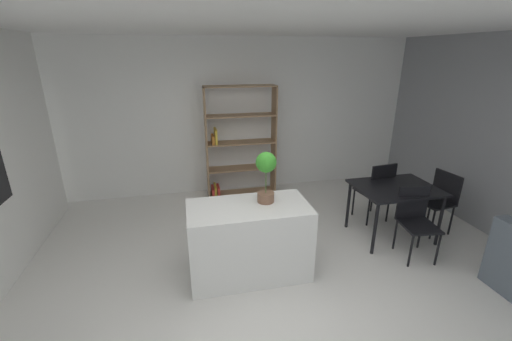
{
  "coord_description": "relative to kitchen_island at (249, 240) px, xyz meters",
  "views": [
    {
      "loc": [
        -0.76,
        -2.82,
        2.5
      ],
      "look_at": [
        0.04,
        0.79,
        1.16
      ],
      "focal_mm": 22.86,
      "sensor_mm": 36.0,
      "label": 1
    }
  ],
  "objects": [
    {
      "name": "dining_chair_far",
      "position": [
        2.16,
        0.82,
        0.13
      ],
      "size": [
        0.48,
        0.48,
        0.97
      ],
      "rotation": [
        0.0,
        0.0,
        3.27
      ],
      "color": "black",
      "rests_on": "ground_plane"
    },
    {
      "name": "dining_chair_near",
      "position": [
        2.16,
        -0.06,
        0.09
      ],
      "size": [
        0.46,
        0.5,
        0.9
      ],
      "rotation": [
        0.0,
        0.0,
        -0.13
      ],
      "color": "black",
      "rests_on": "ground_plane"
    },
    {
      "name": "ground_plane",
      "position": [
        0.13,
        -0.41,
        -0.44
      ],
      "size": [
        9.62,
        9.62,
        0.0
      ],
      "primitive_type": "plane",
      "color": "silver"
    },
    {
      "name": "dining_table",
      "position": [
        2.15,
        0.38,
        0.24
      ],
      "size": [
        1.09,
        0.84,
        0.76
      ],
      "color": "black",
      "rests_on": "ground_plane"
    },
    {
      "name": "dining_chair_window_side",
      "position": [
        2.9,
        0.4,
        0.1
      ],
      "size": [
        0.47,
        0.49,
        0.89
      ],
      "rotation": [
        0.0,
        0.0,
        -1.44
      ],
      "color": "black",
      "rests_on": "ground_plane"
    },
    {
      "name": "ceiling_slab",
      "position": [
        0.13,
        -0.41,
        2.36
      ],
      "size": [
        6.99,
        6.16,
        0.06
      ],
      "color": "white",
      "rests_on": "ground_plane"
    },
    {
      "name": "potted_plant_on_island",
      "position": [
        0.22,
        0.07,
        0.81
      ],
      "size": [
        0.23,
        0.23,
        0.59
      ],
      "color": "brown",
      "rests_on": "kitchen_island"
    },
    {
      "name": "kitchen_island",
      "position": [
        0.0,
        0.0,
        0.0
      ],
      "size": [
        1.38,
        0.71,
        0.88
      ],
      "primitive_type": "cube",
      "color": "white",
      "rests_on": "ground_plane"
    },
    {
      "name": "open_bookshelf",
      "position": [
        0.27,
        2.33,
        0.5
      ],
      "size": [
        1.24,
        0.33,
        1.98
      ],
      "color": "#997551",
      "rests_on": "ground_plane"
    },
    {
      "name": "back_partition",
      "position": [
        0.13,
        2.64,
        0.94
      ],
      "size": [
        6.99,
        0.06,
        2.77
      ],
      "primitive_type": "cube",
      "color": "white",
      "rests_on": "ground_plane"
    }
  ]
}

